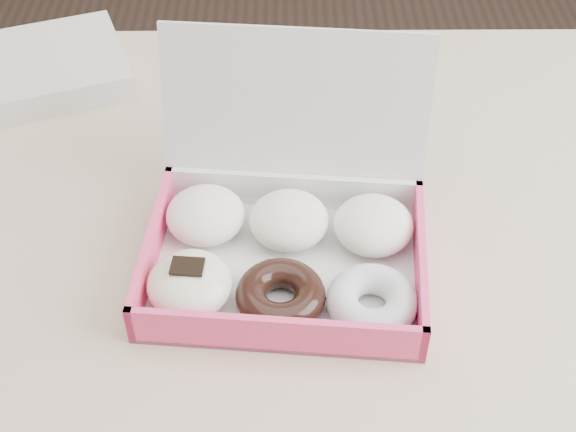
{
  "coord_description": "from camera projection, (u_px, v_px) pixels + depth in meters",
  "views": [
    {
      "loc": [
        0.06,
        -0.75,
        1.44
      ],
      "look_at": [
        0.07,
        -0.11,
        0.82
      ],
      "focal_mm": 50.0,
      "sensor_mm": 36.0,
      "label": 1
    }
  ],
  "objects": [
    {
      "name": "newspapers",
      "position": [
        38.0,
        69.0,
        1.19
      ],
      "size": [
        0.3,
        0.27,
        0.04
      ],
      "primitive_type": "cube",
      "rotation": [
        0.0,
        0.0,
        0.35
      ],
      "color": "silver",
      "rests_on": "table"
    },
    {
      "name": "donut_box",
      "position": [
        283.0,
        239.0,
        0.91
      ],
      "size": [
        0.34,
        0.3,
        0.23
      ],
      "rotation": [
        0.0,
        0.0,
        -0.09
      ],
      "color": "silver",
      "rests_on": "table"
    },
    {
      "name": "table",
      "position": [
        239.0,
        240.0,
        1.07
      ],
      "size": [
        1.2,
        0.8,
        0.75
      ],
      "color": "tan",
      "rests_on": "ground"
    }
  ]
}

